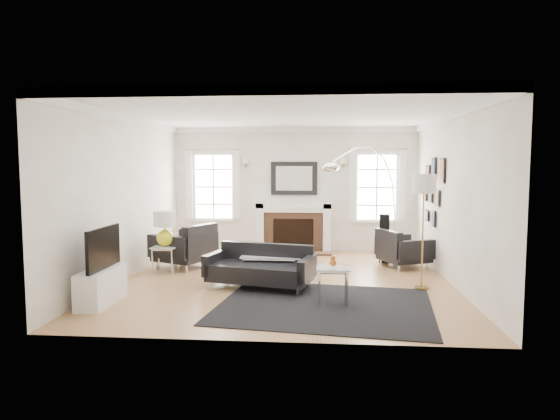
# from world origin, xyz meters

# --- Properties ---
(floor) EXTENTS (6.00, 6.00, 0.00)m
(floor) POSITION_xyz_m (0.00, 0.00, 0.00)
(floor) COLOR #9E7542
(floor) RESTS_ON ground
(back_wall) EXTENTS (5.50, 0.04, 2.80)m
(back_wall) POSITION_xyz_m (0.00, 3.00, 1.40)
(back_wall) COLOR white
(back_wall) RESTS_ON floor
(front_wall) EXTENTS (5.50, 0.04, 2.80)m
(front_wall) POSITION_xyz_m (0.00, -3.00, 1.40)
(front_wall) COLOR white
(front_wall) RESTS_ON floor
(left_wall) EXTENTS (0.04, 6.00, 2.80)m
(left_wall) POSITION_xyz_m (-2.75, 0.00, 1.40)
(left_wall) COLOR white
(left_wall) RESTS_ON floor
(right_wall) EXTENTS (0.04, 6.00, 2.80)m
(right_wall) POSITION_xyz_m (2.75, 0.00, 1.40)
(right_wall) COLOR white
(right_wall) RESTS_ON floor
(ceiling) EXTENTS (5.50, 6.00, 0.02)m
(ceiling) POSITION_xyz_m (0.00, 0.00, 2.80)
(ceiling) COLOR white
(ceiling) RESTS_ON back_wall
(crown_molding) EXTENTS (5.50, 6.00, 0.12)m
(crown_molding) POSITION_xyz_m (0.00, 0.00, 2.74)
(crown_molding) COLOR white
(crown_molding) RESTS_ON back_wall
(fireplace) EXTENTS (1.70, 0.69, 1.11)m
(fireplace) POSITION_xyz_m (0.00, 2.79, 0.54)
(fireplace) COLOR white
(fireplace) RESTS_ON floor
(mantel_mirror) EXTENTS (1.05, 0.07, 0.75)m
(mantel_mirror) POSITION_xyz_m (0.00, 2.95, 1.65)
(mantel_mirror) COLOR black
(mantel_mirror) RESTS_ON back_wall
(window_left) EXTENTS (1.24, 0.15, 1.62)m
(window_left) POSITION_xyz_m (-1.85, 2.95, 1.46)
(window_left) COLOR white
(window_left) RESTS_ON back_wall
(window_right) EXTENTS (1.24, 0.15, 1.62)m
(window_right) POSITION_xyz_m (1.85, 2.95, 1.46)
(window_right) COLOR white
(window_right) RESTS_ON back_wall
(gallery_wall) EXTENTS (0.04, 1.73, 1.29)m
(gallery_wall) POSITION_xyz_m (2.72, 1.30, 1.53)
(gallery_wall) COLOR black
(gallery_wall) RESTS_ON right_wall
(tv_unit) EXTENTS (0.35, 1.00, 1.09)m
(tv_unit) POSITION_xyz_m (-2.44, -1.70, 0.33)
(tv_unit) COLOR white
(tv_unit) RESTS_ON floor
(area_rug) EXTENTS (3.18, 2.77, 0.01)m
(area_rug) POSITION_xyz_m (0.67, -1.54, 0.01)
(area_rug) COLOR black
(area_rug) RESTS_ON floor
(sofa) EXTENTS (1.82, 1.14, 0.55)m
(sofa) POSITION_xyz_m (-0.34, -0.52, 0.30)
(sofa) COLOR black
(sofa) RESTS_ON floor
(armchair_left) EXTENTS (1.24, 1.30, 0.69)m
(armchair_left) POSITION_xyz_m (-1.93, 0.88, 0.39)
(armchair_left) COLOR black
(armchair_left) RESTS_ON floor
(armchair_right) EXTENTS (1.08, 1.13, 0.60)m
(armchair_right) POSITION_xyz_m (2.14, 1.21, 0.34)
(armchair_right) COLOR black
(armchair_right) RESTS_ON floor
(coffee_table) EXTENTS (1.02, 1.02, 0.45)m
(coffee_table) POSITION_xyz_m (-0.19, 0.06, 0.42)
(coffee_table) COLOR silver
(coffee_table) RESTS_ON floor
(side_table_left) EXTENTS (0.44, 0.44, 0.48)m
(side_table_left) POSITION_xyz_m (-2.20, 0.41, 0.38)
(side_table_left) COLOR silver
(side_table_left) RESTS_ON floor
(nesting_table) EXTENTS (0.46, 0.39, 0.51)m
(nesting_table) POSITION_xyz_m (0.79, -1.40, 0.40)
(nesting_table) COLOR silver
(nesting_table) RESTS_ON floor
(gourd_lamp) EXTENTS (0.40, 0.40, 0.64)m
(gourd_lamp) POSITION_xyz_m (-2.20, 0.41, 0.85)
(gourd_lamp) COLOR yellow
(gourd_lamp) RESTS_ON side_table_left
(orange_vase) EXTENTS (0.10, 0.10, 0.16)m
(orange_vase) POSITION_xyz_m (0.79, -1.40, 0.60)
(orange_vase) COLOR #B15416
(orange_vase) RESTS_ON nesting_table
(arc_floor_lamp) EXTENTS (1.71, 1.58, 2.42)m
(arc_floor_lamp) POSITION_xyz_m (1.49, 1.93, 1.31)
(arc_floor_lamp) COLOR silver
(arc_floor_lamp) RESTS_ON floor
(stick_floor_lamp) EXTENTS (0.37, 0.37, 1.81)m
(stick_floor_lamp) POSITION_xyz_m (2.20, -0.46, 1.57)
(stick_floor_lamp) COLOR #A37C38
(stick_floor_lamp) RESTS_ON floor
(speaker_tower) EXTENTS (0.22, 0.22, 0.97)m
(speaker_tower) POSITION_xyz_m (1.88, 1.68, 0.49)
(speaker_tower) COLOR black
(speaker_tower) RESTS_ON floor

